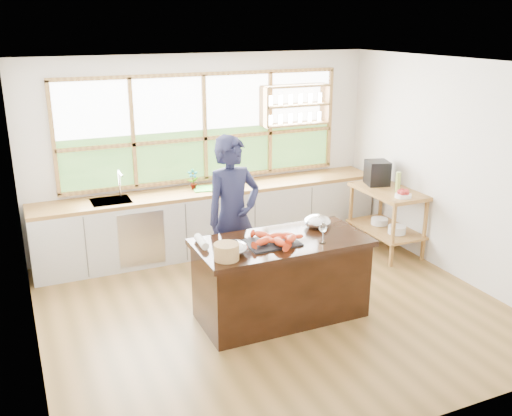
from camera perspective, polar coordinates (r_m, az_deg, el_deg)
ground_plane at (r=6.60m, az=1.68°, el=-9.92°), size 5.00×5.00×0.00m
room_shell at (r=6.44m, az=0.04°, el=6.03°), size 5.02×4.52×2.71m
back_counter at (r=8.05m, az=-4.38°, el=-1.08°), size 4.90×0.63×0.90m
right_shelf_unit at (r=8.13m, az=13.01°, el=-0.20°), size 0.62×1.10×0.90m
island at (r=6.23m, az=2.52°, el=-7.03°), size 1.85×0.90×0.90m
cook at (r=6.56m, az=-2.30°, el=-0.97°), size 0.77×0.58×1.92m
potted_plant at (r=7.86m, az=-6.32°, el=2.86°), size 0.16×0.12×0.28m
cutting_board at (r=7.90m, az=-4.83°, el=1.97°), size 0.45×0.36×0.01m
espresso_machine at (r=8.23m, az=12.03°, el=3.46°), size 0.37×0.39×0.34m
wine_bottle at (r=7.95m, az=14.02°, el=2.55°), size 0.09×0.09×0.27m
fruit_bowl at (r=7.72m, az=14.52°, el=1.35°), size 0.22×0.22×0.11m
slate_board at (r=5.95m, az=1.57°, el=-3.50°), size 0.56×0.41×0.02m
lobster_pile at (r=5.92m, az=1.90°, el=-3.12°), size 0.52×0.48×0.08m
mixing_bowl_left at (r=5.68m, az=-2.33°, el=-4.03°), size 0.30×0.30×0.15m
mixing_bowl_right at (r=6.44m, az=6.16°, el=-1.36°), size 0.31×0.31×0.15m
wine_glass at (r=5.96m, az=6.71°, el=-2.04°), size 0.08×0.08×0.22m
wicker_basket at (r=5.55m, az=-2.98°, el=-4.39°), size 0.25×0.25×0.16m
parchment_roll at (r=5.92m, az=-5.48°, el=-3.37°), size 0.10×0.30×0.08m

